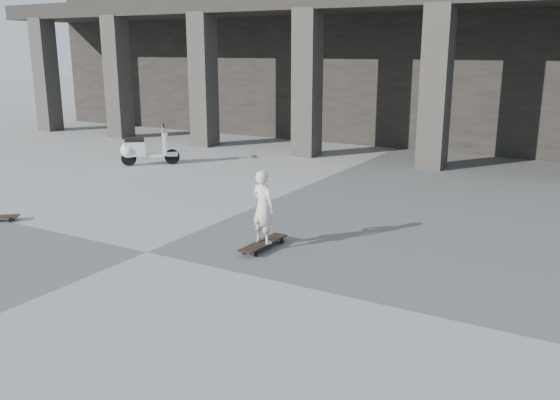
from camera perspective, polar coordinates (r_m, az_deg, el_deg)
The scene contains 5 objects.
ground at distance 9.05m, azimuth -12.73°, elevation -4.93°, with size 90.00×90.00×0.00m, color #535250.
colonnade at distance 20.82m, azimuth 14.17°, elevation 14.19°, with size 28.00×8.82×6.00m.
longboard at distance 8.96m, azimuth -1.61°, elevation -4.21°, with size 0.27×1.03×0.10m.
child at distance 8.80m, azimuth -1.64°, elevation -0.67°, with size 0.40×0.26×1.11m, color beige.
scooter at distance 15.76m, azimuth -13.33°, elevation 4.76°, with size 1.20×1.11×1.05m.
Camera 1 is at (5.91, -6.20, 2.93)m, focal length 38.00 mm.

